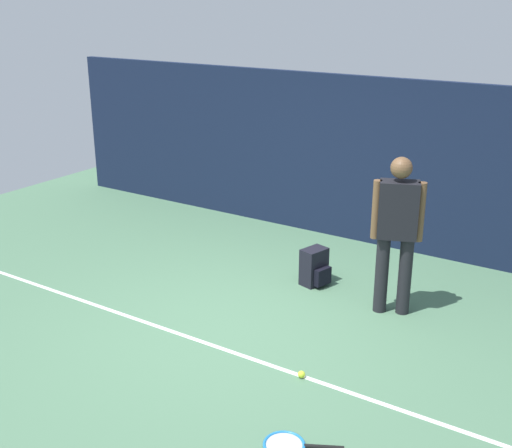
# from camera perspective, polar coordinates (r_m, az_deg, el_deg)

# --- Properties ---
(ground_plane) EXTENTS (12.00, 12.00, 0.00)m
(ground_plane) POSITION_cam_1_polar(r_m,az_deg,el_deg) (6.73, -1.87, -9.01)
(ground_plane) COLOR #4C7556
(back_fence) EXTENTS (10.00, 0.10, 2.23)m
(back_fence) POSITION_cam_1_polar(r_m,az_deg,el_deg) (8.80, 9.26, 5.49)
(back_fence) COLOR #141E38
(back_fence) RESTS_ON ground
(court_line) EXTENTS (9.00, 0.05, 0.00)m
(court_line) POSITION_cam_1_polar(r_m,az_deg,el_deg) (6.43, -4.07, -10.51)
(court_line) COLOR white
(court_line) RESTS_ON ground
(tennis_player) EXTENTS (0.50, 0.35, 1.70)m
(tennis_player) POSITION_cam_1_polar(r_m,az_deg,el_deg) (6.80, 12.28, -0.24)
(tennis_player) COLOR black
(tennis_player) RESTS_ON ground
(tennis_racket) EXTENTS (0.62, 0.44, 0.03)m
(tennis_racket) POSITION_cam_1_polar(r_m,az_deg,el_deg) (5.17, 2.83, -18.82)
(tennis_racket) COLOR black
(tennis_racket) RESTS_ON ground
(backpack) EXTENTS (0.34, 0.34, 0.44)m
(backpack) POSITION_cam_1_polar(r_m,az_deg,el_deg) (7.61, 5.20, -3.83)
(backpack) COLOR black
(backpack) RESTS_ON ground
(tennis_ball_near_player) EXTENTS (0.07, 0.07, 0.07)m
(tennis_ball_near_player) POSITION_cam_1_polar(r_m,az_deg,el_deg) (5.92, 4.02, -13.04)
(tennis_ball_near_player) COLOR #CCE033
(tennis_ball_near_player) RESTS_ON ground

